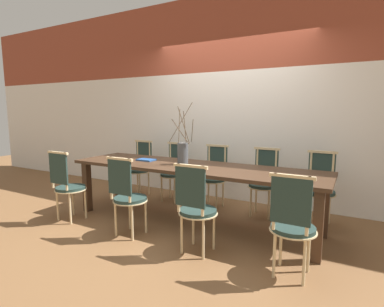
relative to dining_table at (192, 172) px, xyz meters
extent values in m
plane|color=brown|center=(0.00, 0.00, -0.66)|extent=(16.00, 16.00, 0.00)
cube|color=white|center=(0.00, 1.24, 0.36)|extent=(12.00, 0.06, 2.02)
cube|color=brown|center=(0.00, 1.24, 1.96)|extent=(12.00, 0.06, 1.18)
cube|color=#422B1C|center=(0.00, 0.00, 0.06)|extent=(3.24, 0.86, 0.04)
cube|color=#422B1C|center=(-1.52, -0.32, -0.31)|extent=(0.09, 0.09, 0.70)
cube|color=#422B1C|center=(1.52, -0.32, -0.31)|extent=(0.09, 0.09, 0.70)
cube|color=#422B1C|center=(-1.52, 0.32, -0.31)|extent=(0.09, 0.09, 0.70)
cube|color=#422B1C|center=(1.52, 0.32, -0.31)|extent=(0.09, 0.09, 0.70)
cylinder|color=#233833|center=(-1.43, -0.67, -0.23)|extent=(0.37, 0.37, 0.04)
cylinder|color=beige|center=(-1.43, -0.67, -0.25)|extent=(0.39, 0.39, 0.01)
cylinder|color=beige|center=(-1.55, -0.55, -0.45)|extent=(0.03, 0.03, 0.41)
cylinder|color=beige|center=(-1.31, -0.55, -0.45)|extent=(0.03, 0.03, 0.41)
cylinder|color=beige|center=(-1.55, -0.79, -0.45)|extent=(0.03, 0.03, 0.41)
cylinder|color=beige|center=(-1.31, -0.79, -0.45)|extent=(0.03, 0.03, 0.41)
cylinder|color=beige|center=(-1.55, -0.83, 0.02)|extent=(0.03, 0.03, 0.47)
cylinder|color=beige|center=(-1.30, -0.83, 0.02)|extent=(0.03, 0.03, 0.47)
cube|color=#233833|center=(-1.43, -0.83, 0.05)|extent=(0.31, 0.02, 0.38)
cube|color=beige|center=(-1.43, -0.83, 0.25)|extent=(0.35, 0.03, 0.03)
cylinder|color=#233833|center=(-0.43, -0.67, -0.23)|extent=(0.37, 0.37, 0.04)
cylinder|color=beige|center=(-0.43, -0.67, -0.25)|extent=(0.39, 0.39, 0.01)
cylinder|color=beige|center=(-0.55, -0.55, -0.45)|extent=(0.03, 0.03, 0.41)
cylinder|color=beige|center=(-0.31, -0.55, -0.45)|extent=(0.03, 0.03, 0.41)
cylinder|color=beige|center=(-0.55, -0.79, -0.45)|extent=(0.03, 0.03, 0.41)
cylinder|color=beige|center=(-0.31, -0.79, -0.45)|extent=(0.03, 0.03, 0.41)
cylinder|color=beige|center=(-0.56, -0.83, 0.02)|extent=(0.03, 0.03, 0.47)
cylinder|color=beige|center=(-0.30, -0.83, 0.02)|extent=(0.03, 0.03, 0.47)
cube|color=#233833|center=(-0.43, -0.83, 0.05)|extent=(0.31, 0.02, 0.38)
cube|color=beige|center=(-0.43, -0.83, 0.25)|extent=(0.35, 0.03, 0.03)
cylinder|color=#233833|center=(0.44, -0.67, -0.23)|extent=(0.37, 0.37, 0.04)
cylinder|color=beige|center=(0.44, -0.67, -0.25)|extent=(0.39, 0.39, 0.01)
cylinder|color=beige|center=(0.32, -0.55, -0.45)|extent=(0.03, 0.03, 0.41)
cylinder|color=beige|center=(0.56, -0.55, -0.45)|extent=(0.03, 0.03, 0.41)
cylinder|color=beige|center=(0.32, -0.79, -0.45)|extent=(0.03, 0.03, 0.41)
cylinder|color=beige|center=(0.56, -0.79, -0.45)|extent=(0.03, 0.03, 0.41)
cylinder|color=beige|center=(0.31, -0.83, 0.02)|extent=(0.03, 0.03, 0.47)
cylinder|color=beige|center=(0.57, -0.83, 0.02)|extent=(0.03, 0.03, 0.47)
cube|color=#233833|center=(0.44, -0.83, 0.05)|extent=(0.31, 0.02, 0.38)
cube|color=beige|center=(0.44, -0.83, 0.25)|extent=(0.35, 0.03, 0.03)
cylinder|color=#233833|center=(1.35, -0.67, -0.23)|extent=(0.37, 0.37, 0.04)
cylinder|color=beige|center=(1.35, -0.67, -0.25)|extent=(0.39, 0.39, 0.01)
cylinder|color=beige|center=(1.23, -0.55, -0.45)|extent=(0.03, 0.03, 0.41)
cylinder|color=beige|center=(1.47, -0.55, -0.45)|extent=(0.03, 0.03, 0.41)
cylinder|color=beige|center=(1.23, -0.79, -0.45)|extent=(0.03, 0.03, 0.41)
cylinder|color=beige|center=(1.47, -0.79, -0.45)|extent=(0.03, 0.03, 0.41)
cylinder|color=beige|center=(1.22, -0.83, 0.02)|extent=(0.03, 0.03, 0.47)
cylinder|color=beige|center=(1.48, -0.83, 0.02)|extent=(0.03, 0.03, 0.47)
cube|color=#233833|center=(1.35, -0.83, 0.05)|extent=(0.31, 0.02, 0.38)
cube|color=beige|center=(1.35, -0.83, 0.25)|extent=(0.35, 0.03, 0.03)
cylinder|color=#233833|center=(-1.40, 0.67, -0.23)|extent=(0.37, 0.37, 0.04)
cylinder|color=beige|center=(-1.40, 0.67, -0.25)|extent=(0.39, 0.39, 0.01)
cylinder|color=beige|center=(-1.28, 0.55, -0.45)|extent=(0.03, 0.03, 0.41)
cylinder|color=beige|center=(-1.52, 0.55, -0.45)|extent=(0.03, 0.03, 0.41)
cylinder|color=beige|center=(-1.28, 0.79, -0.45)|extent=(0.03, 0.03, 0.41)
cylinder|color=beige|center=(-1.52, 0.79, -0.45)|extent=(0.03, 0.03, 0.41)
cylinder|color=beige|center=(-1.27, 0.83, 0.02)|extent=(0.03, 0.03, 0.47)
cylinder|color=beige|center=(-1.53, 0.83, 0.02)|extent=(0.03, 0.03, 0.47)
cube|color=#233833|center=(-1.40, 0.83, 0.05)|extent=(0.31, 0.02, 0.38)
cube|color=beige|center=(-1.40, 0.83, 0.25)|extent=(0.35, 0.03, 0.03)
cylinder|color=#233833|center=(-0.73, 0.67, -0.23)|extent=(0.37, 0.37, 0.04)
cylinder|color=beige|center=(-0.73, 0.67, -0.25)|extent=(0.39, 0.39, 0.01)
cylinder|color=beige|center=(-0.61, 0.55, -0.45)|extent=(0.03, 0.03, 0.41)
cylinder|color=beige|center=(-0.85, 0.55, -0.45)|extent=(0.03, 0.03, 0.41)
cylinder|color=beige|center=(-0.61, 0.79, -0.45)|extent=(0.03, 0.03, 0.41)
cylinder|color=beige|center=(-0.85, 0.79, -0.45)|extent=(0.03, 0.03, 0.41)
cylinder|color=beige|center=(-0.60, 0.83, 0.02)|extent=(0.03, 0.03, 0.47)
cylinder|color=beige|center=(-0.86, 0.83, 0.02)|extent=(0.03, 0.03, 0.47)
cube|color=#233833|center=(-0.73, 0.83, 0.05)|extent=(0.31, 0.02, 0.38)
cube|color=beige|center=(-0.73, 0.83, 0.25)|extent=(0.35, 0.03, 0.03)
cylinder|color=#233833|center=(-0.03, 0.67, -0.23)|extent=(0.37, 0.37, 0.04)
cylinder|color=beige|center=(-0.03, 0.67, -0.25)|extent=(0.39, 0.39, 0.01)
cylinder|color=beige|center=(0.09, 0.55, -0.45)|extent=(0.03, 0.03, 0.41)
cylinder|color=beige|center=(-0.15, 0.55, -0.45)|extent=(0.03, 0.03, 0.41)
cylinder|color=beige|center=(0.09, 0.79, -0.45)|extent=(0.03, 0.03, 0.41)
cylinder|color=beige|center=(-0.15, 0.79, -0.45)|extent=(0.03, 0.03, 0.41)
cylinder|color=beige|center=(0.10, 0.83, 0.02)|extent=(0.03, 0.03, 0.47)
cylinder|color=beige|center=(-0.16, 0.83, 0.02)|extent=(0.03, 0.03, 0.47)
cube|color=#233833|center=(-0.03, 0.83, 0.05)|extent=(0.31, 0.02, 0.38)
cube|color=beige|center=(-0.03, 0.83, 0.25)|extent=(0.35, 0.03, 0.03)
cylinder|color=#233833|center=(0.71, 0.67, -0.23)|extent=(0.37, 0.37, 0.04)
cylinder|color=beige|center=(0.71, 0.67, -0.25)|extent=(0.39, 0.39, 0.01)
cylinder|color=beige|center=(0.83, 0.55, -0.45)|extent=(0.03, 0.03, 0.41)
cylinder|color=beige|center=(0.59, 0.55, -0.45)|extent=(0.03, 0.03, 0.41)
cylinder|color=beige|center=(0.83, 0.79, -0.45)|extent=(0.03, 0.03, 0.41)
cylinder|color=beige|center=(0.59, 0.79, -0.45)|extent=(0.03, 0.03, 0.41)
cylinder|color=beige|center=(0.84, 0.83, 0.02)|extent=(0.03, 0.03, 0.47)
cylinder|color=beige|center=(0.58, 0.83, 0.02)|extent=(0.03, 0.03, 0.47)
cube|color=#233833|center=(0.71, 0.83, 0.05)|extent=(0.31, 0.02, 0.38)
cube|color=beige|center=(0.71, 0.83, 0.25)|extent=(0.35, 0.03, 0.03)
cylinder|color=#233833|center=(1.41, 0.67, -0.23)|extent=(0.37, 0.37, 0.04)
cylinder|color=beige|center=(1.41, 0.67, -0.25)|extent=(0.39, 0.39, 0.01)
cylinder|color=beige|center=(1.53, 0.55, -0.45)|extent=(0.03, 0.03, 0.41)
cylinder|color=beige|center=(1.29, 0.55, -0.45)|extent=(0.03, 0.03, 0.41)
cylinder|color=beige|center=(1.53, 0.79, -0.45)|extent=(0.03, 0.03, 0.41)
cylinder|color=beige|center=(1.29, 0.79, -0.45)|extent=(0.03, 0.03, 0.41)
cylinder|color=beige|center=(1.54, 0.83, 0.02)|extent=(0.03, 0.03, 0.47)
cylinder|color=beige|center=(1.28, 0.83, 0.02)|extent=(0.03, 0.03, 0.47)
cube|color=#233833|center=(1.41, 0.83, 0.05)|extent=(0.31, 0.02, 0.38)
cube|color=beige|center=(1.41, 0.83, 0.25)|extent=(0.35, 0.03, 0.03)
cylinder|color=#4C5156|center=(-0.14, 0.01, 0.22)|extent=(0.14, 0.14, 0.27)
cylinder|color=brown|center=(-0.11, -0.10, 0.51)|extent=(0.22, 0.07, 0.31)
cylinder|color=brown|center=(-0.11, 0.01, 0.56)|extent=(0.01, 0.07, 0.40)
cylinder|color=brown|center=(-0.04, 0.07, 0.51)|extent=(0.14, 0.21, 0.30)
cylinder|color=brown|center=(-0.23, 0.12, 0.61)|extent=(0.24, 0.20, 0.51)
cylinder|color=brown|center=(-0.18, -0.01, 0.57)|extent=(0.04, 0.09, 0.42)
cylinder|color=brown|center=(-0.09, -0.05, 0.58)|extent=(0.12, 0.10, 0.45)
cube|color=#234C8C|center=(-0.73, 0.03, 0.09)|extent=(0.24, 0.17, 0.02)
camera|label=1|loc=(1.77, -3.21, 0.75)|focal=28.00mm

